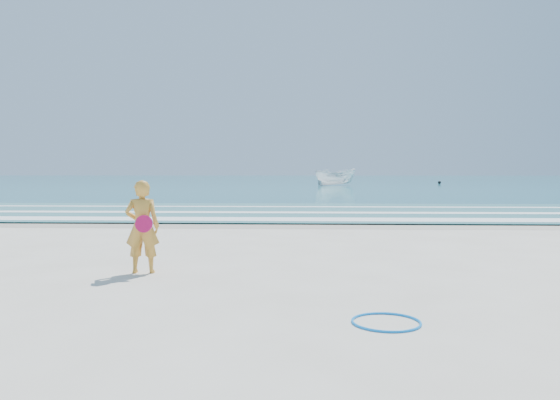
{
  "coord_description": "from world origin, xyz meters",
  "views": [
    {
      "loc": [
        0.29,
        -7.13,
        1.58
      ],
      "look_at": [
        -0.19,
        4.0,
        1.0
      ],
      "focal_mm": 35.0,
      "sensor_mm": 36.0,
      "label": 1
    }
  ],
  "objects": [
    {
      "name": "ground",
      "position": [
        0.0,
        0.0,
        0.0
      ],
      "size": [
        400.0,
        400.0,
        0.0
      ],
      "primitive_type": "plane",
      "color": "silver",
      "rests_on": "ground"
    },
    {
      "name": "wet_sand",
      "position": [
        0.0,
        9.0,
        0.0
      ],
      "size": [
        400.0,
        2.4,
        0.0
      ],
      "primitive_type": "cube",
      "color": "#B2A893",
      "rests_on": "ground"
    },
    {
      "name": "ocean",
      "position": [
        0.0,
        105.0,
        0.02
      ],
      "size": [
        400.0,
        190.0,
        0.04
      ],
      "primitive_type": "cube",
      "color": "#19727F",
      "rests_on": "ground"
    },
    {
      "name": "shallow",
      "position": [
        0.0,
        14.0,
        0.04
      ],
      "size": [
        400.0,
        10.0,
        0.01
      ],
      "primitive_type": "cube",
      "color": "#59B7AD",
      "rests_on": "ocean"
    },
    {
      "name": "foam_near",
      "position": [
        0.0,
        10.3,
        0.05
      ],
      "size": [
        400.0,
        1.4,
        0.01
      ],
      "primitive_type": "cube",
      "color": "white",
      "rests_on": "shallow"
    },
    {
      "name": "foam_mid",
      "position": [
        0.0,
        13.2,
        0.05
      ],
      "size": [
        400.0,
        0.9,
        0.01
      ],
      "primitive_type": "cube",
      "color": "white",
      "rests_on": "shallow"
    },
    {
      "name": "foam_far",
      "position": [
        0.0,
        16.5,
        0.05
      ],
      "size": [
        400.0,
        0.6,
        0.01
      ],
      "primitive_type": "cube",
      "color": "white",
      "rests_on": "shallow"
    },
    {
      "name": "hoop",
      "position": [
        1.16,
        -1.47,
        0.01
      ],
      "size": [
        0.78,
        0.78,
        0.03
      ],
      "primitive_type": "torus",
      "rotation": [
        0.0,
        0.0,
        -0.06
      ],
      "color": "#0D8AF6",
      "rests_on": "ground"
    },
    {
      "name": "boat",
      "position": [
        3.78,
        52.51,
        0.98
      ],
      "size": [
        5.17,
        3.58,
        1.87
      ],
      "primitive_type": "imported",
      "rotation": [
        0.0,
        0.0,
        1.98
      ],
      "color": "white",
      "rests_on": "ocean"
    },
    {
      "name": "buoy",
      "position": [
        17.13,
        61.19,
        0.23
      ],
      "size": [
        0.38,
        0.38,
        0.38
      ],
      "primitive_type": "sphere",
      "color": "black",
      "rests_on": "ocean"
    },
    {
      "name": "woman",
      "position": [
        -2.21,
        1.21,
        0.73
      ],
      "size": [
        0.56,
        0.42,
        1.45
      ],
      "color": "gold",
      "rests_on": "ground"
    }
  ]
}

